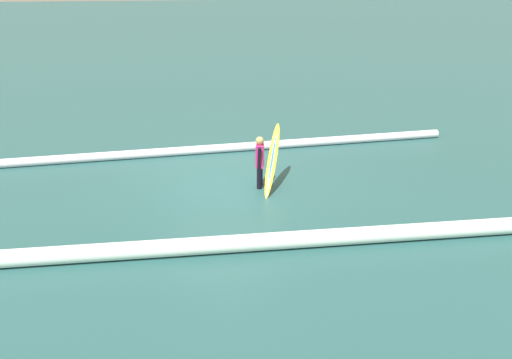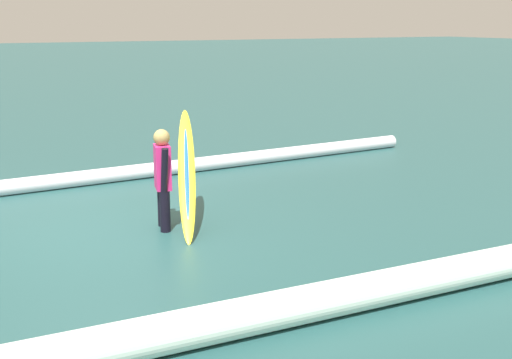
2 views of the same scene
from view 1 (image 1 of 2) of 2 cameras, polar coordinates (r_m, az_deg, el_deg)
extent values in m
plane|color=#244F50|center=(14.74, -3.34, -0.49)|extent=(156.04, 156.04, 0.00)
cylinder|color=black|center=(14.60, 0.43, 0.52)|extent=(0.14, 0.14, 0.56)
cylinder|color=black|center=(14.34, 0.35, 0.12)|extent=(0.14, 0.14, 0.56)
cube|color=#D82672|center=(14.27, 0.40, 2.49)|extent=(0.27, 0.38, 0.60)
sphere|color=#A68D4F|center=(14.14, 0.40, 4.04)|extent=(0.22, 0.22, 0.22)
cylinder|color=black|center=(14.47, 0.45, 2.77)|extent=(0.09, 0.26, 0.61)
cylinder|color=black|center=(14.07, 0.34, 2.21)|extent=(0.09, 0.18, 0.61)
ellipsoid|color=yellow|center=(14.29, 1.70, 2.07)|extent=(0.80, 1.60, 1.55)
ellipsoid|color=blue|center=(14.29, 1.70, 2.08)|extent=(0.54, 1.25, 1.25)
cylinder|color=white|center=(17.11, -5.95, 3.08)|extent=(16.20, 1.39, 0.26)
cylinder|color=white|center=(11.66, 7.95, -5.95)|extent=(17.90, 0.58, 0.36)
camera|label=2|loc=(5.58, -16.52, -8.72)|focal=47.80mm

